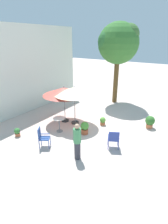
{
  "coord_description": "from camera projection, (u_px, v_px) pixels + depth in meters",
  "views": [
    {
      "loc": [
        -7.71,
        -4.75,
        4.7
      ],
      "look_at": [
        0.0,
        0.46,
        0.83
      ],
      "focal_mm": 28.76,
      "sensor_mm": 36.0,
      "label": 1
    }
  ],
  "objects": [
    {
      "name": "ground_plane",
      "position": [
        91.0,
        127.0,
        10.16
      ],
      "size": [
        60.0,
        60.0,
        0.0
      ],
      "primitive_type": "plane",
      "color": "beige"
    },
    {
      "name": "shade_tree",
      "position": [
        118.0,
        43.0,
        12.6
      ],
      "size": [
        3.0,
        2.85,
        5.76
      ],
      "color": "brown",
      "rests_on": "ground"
    },
    {
      "name": "potted_plant_3",
      "position": [
        150.0,
        121.0,
        9.98
      ],
      "size": [
        0.52,
        0.52,
        0.7
      ],
      "color": "#D07347",
      "rests_on": "ground"
    },
    {
      "name": "villa_facade",
      "position": [
        27.0,
        70.0,
        11.67
      ],
      "size": [
        9.45,
        0.3,
        5.5
      ],
      "primitive_type": "cube",
      "color": "silver",
      "rests_on": "ground"
    },
    {
      "name": "potted_plant_2",
      "position": [
        103.0,
        121.0,
        10.36
      ],
      "size": [
        0.34,
        0.34,
        0.48
      ],
      "color": "#B1633B",
      "rests_on": "ground"
    },
    {
      "name": "patio_chair_0",
      "position": [
        42.0,
        137.0,
        8.18
      ],
      "size": [
        0.61,
        0.63,
        0.95
      ],
      "color": "#2A4B90",
      "rests_on": "ground"
    },
    {
      "name": "patio_umbrella_1",
      "position": [
        74.0,
        91.0,
        9.89
      ],
      "size": [
        2.29,
        2.29,
        2.26
      ],
      "color": "#2D2D2D",
      "rests_on": "ground"
    },
    {
      "name": "patio_chair_1",
      "position": [
        114.0,
        138.0,
        8.05
      ],
      "size": [
        0.61,
        0.63,
        0.9
      ],
      "color": "#2C3E92",
      "rests_on": "ground"
    },
    {
      "name": "standing_person",
      "position": [
        77.0,
        141.0,
        7.25
      ],
      "size": [
        0.44,
        0.44,
        1.61
      ],
      "color": "#33333D",
      "rests_on": "ground"
    },
    {
      "name": "potted_plant_0",
      "position": [
        85.0,
        128.0,
        9.35
      ],
      "size": [
        0.43,
        0.43,
        0.68
      ],
      "color": "#AE5432",
      "rests_on": "ground"
    },
    {
      "name": "cafe_table_0",
      "position": [
        59.0,
        122.0,
        9.53
      ],
      "size": [
        0.63,
        0.63,
        0.78
      ],
      "color": "white",
      "rests_on": "ground"
    },
    {
      "name": "potted_plant_1",
      "position": [
        17.0,
        132.0,
        9.18
      ],
      "size": [
        0.3,
        0.3,
        0.44
      ],
      "color": "#C16942",
      "rests_on": "ground"
    },
    {
      "name": "patio_umbrella_0",
      "position": [
        64.0,
        91.0,
        10.21
      ],
      "size": [
        2.44,
        2.44,
        2.16
      ],
      "color": "#2D2D2D",
      "rests_on": "ground"
    }
  ]
}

